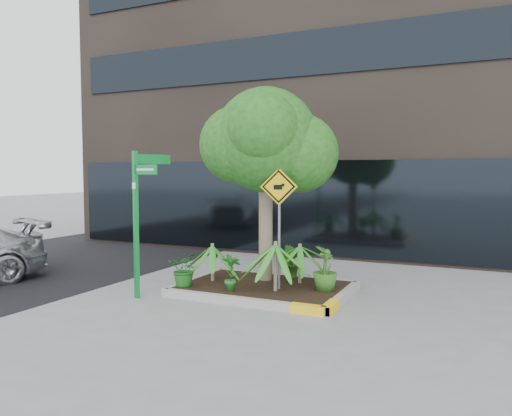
% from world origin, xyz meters
% --- Properties ---
extents(ground, '(80.00, 80.00, 0.00)m').
position_xyz_m(ground, '(0.00, 0.00, 0.00)').
color(ground, gray).
rests_on(ground, ground).
extents(asphalt_road, '(7.00, 80.00, 0.01)m').
position_xyz_m(asphalt_road, '(-6.50, 0.00, 0.01)').
color(asphalt_road, black).
rests_on(asphalt_road, ground).
extents(building, '(18.00, 8.00, 15.00)m').
position_xyz_m(building, '(0.50, 8.50, 7.50)').
color(building, '#2D2621').
rests_on(building, ground).
extents(planter, '(3.35, 2.36, 0.15)m').
position_xyz_m(planter, '(0.23, 0.27, 0.10)').
color(planter, '#9E9E99').
rests_on(planter, ground).
extents(tree, '(2.76, 2.45, 4.15)m').
position_xyz_m(tree, '(0.03, 0.78, 3.03)').
color(tree, gray).
rests_on(tree, ground).
extents(palm_front, '(1.05, 1.05, 1.17)m').
position_xyz_m(palm_front, '(0.60, -0.07, 1.02)').
color(palm_front, gray).
rests_on(palm_front, ground).
extents(palm_left, '(0.87, 0.87, 0.97)m').
position_xyz_m(palm_left, '(-0.91, 0.20, 0.87)').
color(palm_left, gray).
rests_on(palm_left, ground).
extents(palm_back, '(0.89, 0.89, 0.99)m').
position_xyz_m(palm_back, '(0.79, 0.75, 0.89)').
color(palm_back, gray).
rests_on(palm_back, ground).
extents(shrub_a, '(0.81, 0.81, 0.69)m').
position_xyz_m(shrub_a, '(-1.15, -0.46, 0.49)').
color(shrub_a, '#1A5E1B').
rests_on(shrub_a, planter).
extents(shrub_b, '(0.53, 0.53, 0.84)m').
position_xyz_m(shrub_b, '(1.44, 0.34, 0.57)').
color(shrub_b, '#2F671F').
rests_on(shrub_b, planter).
extents(shrub_c, '(0.39, 0.39, 0.73)m').
position_xyz_m(shrub_c, '(-0.14, -0.44, 0.51)').
color(shrub_c, '#236920').
rests_on(shrub_c, planter).
extents(shrub_d, '(0.54, 0.54, 0.71)m').
position_xyz_m(shrub_d, '(0.48, 1.15, 0.51)').
color(shrub_d, '#2E691E').
rests_on(shrub_d, planter).
extents(street_sign_post, '(0.76, 1.01, 2.77)m').
position_xyz_m(street_sign_post, '(-1.72, -1.10, 1.71)').
color(street_sign_post, '#0B7D2E').
rests_on(street_sign_post, ground).
extents(cattle_sign, '(0.67, 0.28, 2.31)m').
position_xyz_m(cattle_sign, '(0.59, 0.12, 1.71)').
color(cattle_sign, slate).
rests_on(cattle_sign, ground).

